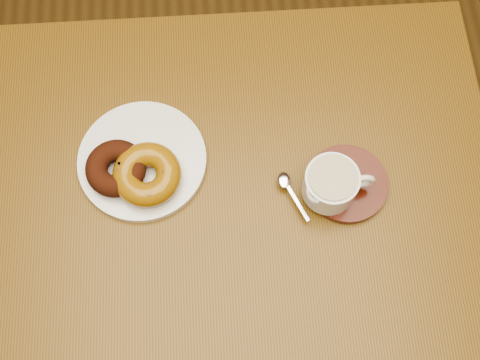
{
  "coord_description": "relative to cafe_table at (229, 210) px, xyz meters",
  "views": [
    {
      "loc": [
        0.13,
        -0.03,
        1.72
      ],
      "look_at": [
        0.16,
        0.3,
        0.84
      ],
      "focal_mm": 45.0,
      "sensor_mm": 36.0,
      "label": 1
    }
  ],
  "objects": [
    {
      "name": "cafe_table",
      "position": [
        0.0,
        0.0,
        0.0
      ],
      "size": [
        0.88,
        0.66,
        0.82
      ],
      "rotation": [
        0.0,
        0.0,
        -0.01
      ],
      "color": "brown",
      "rests_on": "ground"
    },
    {
      "name": "teaspoon",
      "position": [
        0.09,
        -0.01,
        0.15
      ],
      "size": [
        0.04,
        0.08,
        0.01
      ],
      "rotation": [
        0.0,
        0.0,
        0.42
      ],
      "color": "silver",
      "rests_on": "saucer"
    },
    {
      "name": "saucer",
      "position": [
        0.19,
        -0.01,
        0.14
      ],
      "size": [
        0.14,
        0.14,
        0.01
      ],
      "primitive_type": "cylinder",
      "rotation": [
        0.0,
        0.0,
        0.05
      ],
      "color": "#3E1208",
      "rests_on": "cafe_table"
    },
    {
      "name": "donut_caramel",
      "position": [
        -0.12,
        0.01,
        0.16
      ],
      "size": [
        0.13,
        0.13,
        0.04
      ],
      "rotation": [
        0.0,
        0.0,
        0.27
      ],
      "color": "#8F610F",
      "rests_on": "donut_plate"
    },
    {
      "name": "coffee_cup",
      "position": [
        0.16,
        -0.02,
        0.17
      ],
      "size": [
        0.11,
        0.08,
        0.06
      ],
      "rotation": [
        0.0,
        0.0,
        0.0
      ],
      "color": "silver",
      "rests_on": "saucer"
    },
    {
      "name": "donut_cinnamon",
      "position": [
        -0.17,
        0.03,
        0.16
      ],
      "size": [
        0.1,
        0.1,
        0.04
      ],
      "primitive_type": "torus",
      "rotation": [
        0.0,
        0.0,
        0.0
      ],
      "color": "#36150A",
      "rests_on": "donut_plate"
    },
    {
      "name": "donut_plate",
      "position": [
        -0.13,
        0.05,
        0.14
      ],
      "size": [
        0.25,
        0.25,
        0.01
      ],
      "primitive_type": "cylinder",
      "rotation": [
        0.0,
        0.0,
        -0.25
      ],
      "color": "silver",
      "rests_on": "cafe_table"
    }
  ]
}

